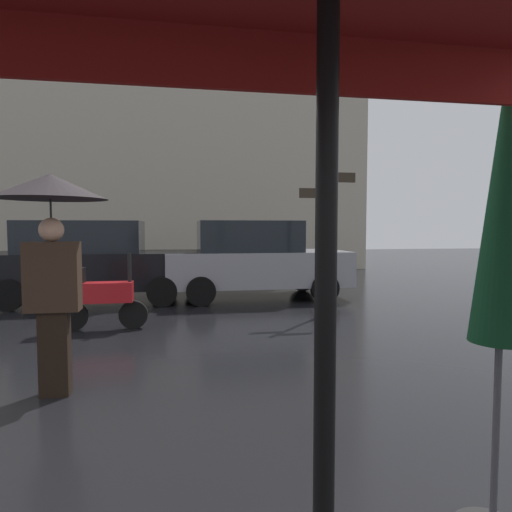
{
  "coord_description": "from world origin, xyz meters",
  "views": [
    {
      "loc": [
        -0.01,
        -2.21,
        1.64
      ],
      "look_at": [
        1.2,
        4.65,
        1.2
      ],
      "focal_mm": 31.06,
      "sensor_mm": 36.0,
      "label": 1
    }
  ],
  "objects_px": {
    "parked_car_left": "(254,259)",
    "street_signpost": "(326,223)",
    "pedestrian_with_umbrella": "(51,222)",
    "parked_scooter": "(100,296)",
    "folded_patio_umbrella_near": "(503,223)",
    "parked_car_right": "(92,261)"
  },
  "relations": [
    {
      "from": "street_signpost",
      "to": "folded_patio_umbrella_near",
      "type": "bearing_deg",
      "value": -100.72
    },
    {
      "from": "parked_scooter",
      "to": "street_signpost",
      "type": "xyz_separation_m",
      "value": [
        3.98,
        0.57,
        1.17
      ]
    },
    {
      "from": "parked_car_left",
      "to": "parked_car_right",
      "type": "height_order",
      "value": "parked_car_left"
    },
    {
      "from": "parked_scooter",
      "to": "parked_car_left",
      "type": "height_order",
      "value": "parked_car_left"
    },
    {
      "from": "pedestrian_with_umbrella",
      "to": "parked_car_right",
      "type": "bearing_deg",
      "value": -120.38
    },
    {
      "from": "folded_patio_umbrella_near",
      "to": "parked_scooter",
      "type": "height_order",
      "value": "folded_patio_umbrella_near"
    },
    {
      "from": "folded_patio_umbrella_near",
      "to": "parked_car_left",
      "type": "xyz_separation_m",
      "value": [
        0.15,
        8.2,
        -0.74
      ]
    },
    {
      "from": "parked_car_right",
      "to": "folded_patio_umbrella_near",
      "type": "bearing_deg",
      "value": 96.82
    },
    {
      "from": "parked_car_left",
      "to": "street_signpost",
      "type": "bearing_deg",
      "value": 108.48
    },
    {
      "from": "parked_scooter",
      "to": "street_signpost",
      "type": "relative_size",
      "value": 0.49
    },
    {
      "from": "folded_patio_umbrella_near",
      "to": "street_signpost",
      "type": "bearing_deg",
      "value": 79.28
    },
    {
      "from": "pedestrian_with_umbrella",
      "to": "parked_car_right",
      "type": "distance_m",
      "value": 5.82
    },
    {
      "from": "folded_patio_umbrella_near",
      "to": "parked_car_right",
      "type": "bearing_deg",
      "value": 112.93
    },
    {
      "from": "parked_car_right",
      "to": "pedestrian_with_umbrella",
      "type": "bearing_deg",
      "value": 80.81
    },
    {
      "from": "street_signpost",
      "to": "parked_car_left",
      "type": "bearing_deg",
      "value": 113.66
    },
    {
      "from": "pedestrian_with_umbrella",
      "to": "parked_scooter",
      "type": "height_order",
      "value": "pedestrian_with_umbrella"
    },
    {
      "from": "pedestrian_with_umbrella",
      "to": "street_signpost",
      "type": "xyz_separation_m",
      "value": [
        3.94,
        3.41,
        0.03
      ]
    },
    {
      "from": "parked_car_left",
      "to": "street_signpost",
      "type": "xyz_separation_m",
      "value": [
        0.98,
        -2.24,
        0.81
      ]
    },
    {
      "from": "parked_scooter",
      "to": "parked_car_left",
      "type": "distance_m",
      "value": 4.13
    },
    {
      "from": "folded_patio_umbrella_near",
      "to": "pedestrian_with_umbrella",
      "type": "xyz_separation_m",
      "value": [
        -2.81,
        2.56,
        0.04
      ]
    },
    {
      "from": "parked_car_right",
      "to": "street_signpost",
      "type": "distance_m",
      "value": 5.24
    },
    {
      "from": "parked_car_left",
      "to": "folded_patio_umbrella_near",
      "type": "bearing_deg",
      "value": 83.79
    }
  ]
}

